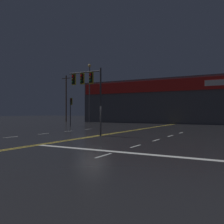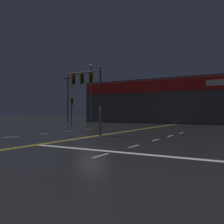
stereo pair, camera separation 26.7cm
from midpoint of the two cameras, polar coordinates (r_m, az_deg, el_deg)
ground_plane at (r=20.41m, az=-4.82°, el=-5.61°), size 200.00×200.00×0.00m
road_markings at (r=18.79m, az=-4.11°, el=-6.08°), size 16.00×60.00×0.01m
traffic_signal_median at (r=21.80m, az=-6.16°, el=6.47°), size 3.36×0.36×5.70m
traffic_signal_corner_northwest at (r=35.87m, az=-9.62°, el=1.49°), size 0.42×0.36×4.02m
streetlight_near_right at (r=46.89m, az=-5.32°, el=5.90°), size 0.56×0.56×10.96m
building_backdrop at (r=48.01m, az=15.48°, el=2.34°), size 36.83×10.23×7.96m
utility_pole_row at (r=42.66m, az=14.74°, el=4.35°), size 47.99×0.26×10.47m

